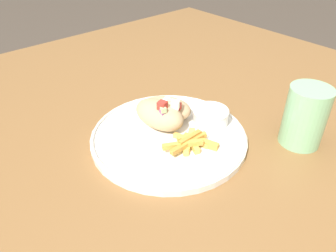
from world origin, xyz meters
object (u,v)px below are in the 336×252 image
pita_sandwich_far (165,109)px  sauce_ramekin (211,116)px  fries_pile (191,142)px  pita_sandwich_near (159,114)px  water_glass (304,119)px  plate (168,136)px

pita_sandwich_far → sauce_ramekin: size_ratio=1.81×
fries_pile → sauce_ramekin: 0.09m
pita_sandwich_far → pita_sandwich_near: bearing=-98.0°
pita_sandwich_near → fries_pile: pita_sandwich_near is taller
pita_sandwich_far → sauce_ramekin: (0.08, 0.06, -0.00)m
pita_sandwich_near → water_glass: size_ratio=1.03×
pita_sandwich_near → water_glass: bearing=34.8°
pita_sandwich_far → water_glass: 0.28m
fries_pile → sauce_ramekin: sauce_ramekin is taller
pita_sandwich_near → fries_pile: bearing=-5.8°
plate → fries_pile: size_ratio=3.28×
sauce_ramekin → pita_sandwich_far: bearing=-144.0°
plate → fries_pile: (0.06, 0.01, 0.01)m
pita_sandwich_near → plate: bearing=-17.5°
pita_sandwich_near → water_glass: 0.29m
pita_sandwich_far → fries_pile: (0.11, -0.03, -0.01)m
pita_sandwich_near → sauce_ramekin: pita_sandwich_near is taller
pita_sandwich_near → sauce_ramekin: bearing=45.8°
pita_sandwich_far → sauce_ramekin: 0.10m
water_glass → pita_sandwich_near: bearing=-138.5°
pita_sandwich_near → water_glass: (0.22, 0.19, 0.01)m
plate → water_glass: 0.27m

